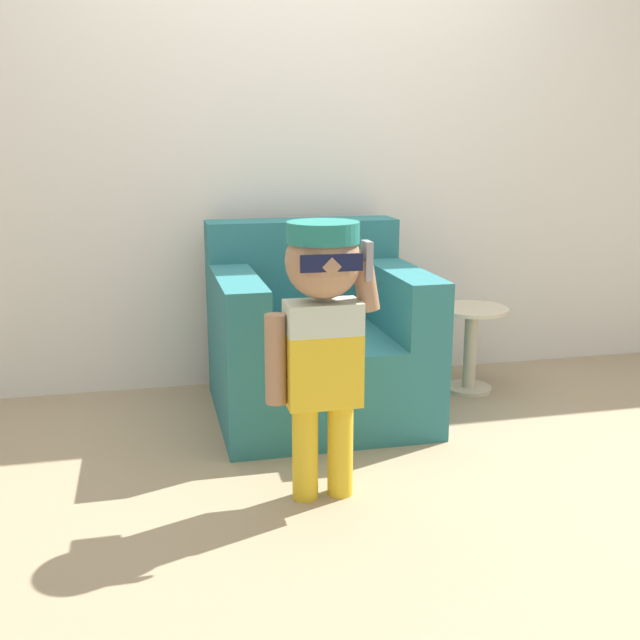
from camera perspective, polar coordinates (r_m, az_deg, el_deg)
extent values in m
plane|color=#998466|center=(3.35, 0.86, -8.10)|extent=(10.00, 10.00, 0.00)
cube|color=silver|center=(3.83, -1.85, 14.55)|extent=(10.00, 0.05, 2.60)
cube|color=#286B70|center=(3.43, -0.16, -4.03)|extent=(0.92, 0.90, 0.40)
cube|color=#286B70|center=(3.65, -1.39, 4.03)|extent=(0.92, 0.22, 0.46)
cube|color=#286B70|center=(3.18, -6.24, 0.77)|extent=(0.18, 0.69, 0.28)
cube|color=#286B70|center=(3.34, 6.44, 1.42)|extent=(0.18, 0.69, 0.28)
cylinder|color=gold|center=(2.66, -1.14, -10.02)|extent=(0.09, 0.09, 0.35)
cylinder|color=gold|center=(2.69, 1.55, -9.77)|extent=(0.09, 0.09, 0.35)
cube|color=gold|center=(2.57, 0.22, -3.74)|extent=(0.25, 0.15, 0.25)
cube|color=#B7C6B2|center=(2.52, 0.22, 0.21)|extent=(0.25, 0.15, 0.11)
sphere|color=#997051|center=(2.48, 0.23, 4.51)|extent=(0.25, 0.25, 0.25)
cylinder|color=#1E7066|center=(2.47, 0.23, 6.70)|extent=(0.24, 0.24, 0.07)
cube|color=#1E7066|center=(2.58, -0.37, 6.44)|extent=(0.15, 0.11, 0.01)
cube|color=#0F1433|center=(2.37, 0.89, 4.37)|extent=(0.20, 0.01, 0.06)
cylinder|color=#997051|center=(2.52, -3.41, -3.00)|extent=(0.07, 0.07, 0.31)
cylinder|color=#997051|center=(2.54, 3.50, 2.69)|extent=(0.10, 0.07, 0.19)
cube|color=gray|center=(2.50, 3.59, 4.55)|extent=(0.02, 0.07, 0.13)
cylinder|color=beige|center=(3.88, 11.23, -5.11)|extent=(0.23, 0.23, 0.02)
cylinder|color=beige|center=(3.82, 11.37, -2.32)|extent=(0.06, 0.06, 0.41)
cylinder|color=beige|center=(3.77, 11.52, 0.82)|extent=(0.36, 0.36, 0.02)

